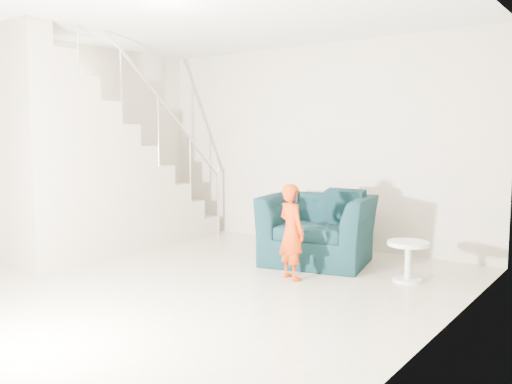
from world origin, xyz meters
TOP-DOWN VIEW (x-y plane):
  - floor at (0.00, 0.00)m, footprint 5.50×5.50m
  - ceiling at (0.00, 0.00)m, footprint 5.50×5.50m
  - back_wall at (0.00, 2.75)m, footprint 5.00×0.00m
  - left_wall at (-2.50, 0.00)m, footprint 0.00×5.50m
  - right_wall at (2.50, 0.00)m, footprint 0.00×5.50m
  - armchair at (0.63, 1.78)m, footprint 1.42×1.30m
  - toddler at (0.78, 0.96)m, footprint 0.43×0.36m
  - side_table at (1.79, 1.57)m, footprint 0.42×0.42m
  - staircase at (-2.00, 0.55)m, footprint 1.02×3.03m
  - cushion at (0.87, 2.03)m, footprint 0.47×0.23m
  - throw at (0.12, 1.72)m, footprint 0.05×0.51m
  - phone at (0.87, 0.92)m, footprint 0.02×0.05m

SIDE VIEW (x-z plane):
  - floor at x=0.00m, z-range 0.00..0.00m
  - side_table at x=1.79m, z-range 0.07..0.49m
  - armchair at x=0.63m, z-range 0.00..0.79m
  - throw at x=0.12m, z-range 0.21..0.78m
  - toddler at x=0.78m, z-range 0.00..0.99m
  - cushion at x=0.87m, z-range 0.40..0.87m
  - phone at x=0.87m, z-range 0.81..0.91m
  - staircase at x=-2.00m, z-range -0.86..2.76m
  - left_wall at x=-2.50m, z-range -1.40..4.10m
  - right_wall at x=2.50m, z-range -1.40..4.10m
  - back_wall at x=0.00m, z-range -1.15..3.85m
  - ceiling at x=0.00m, z-range 2.70..2.70m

